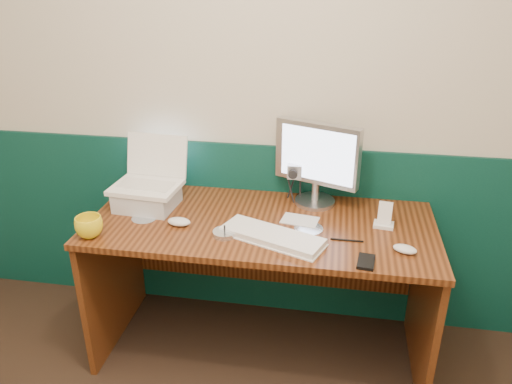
% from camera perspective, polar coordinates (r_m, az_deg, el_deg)
% --- Properties ---
extents(back_wall, '(3.50, 0.04, 2.50)m').
position_cam_1_polar(back_wall, '(2.50, -0.28, 10.92)').
color(back_wall, beige).
rests_on(back_wall, ground).
extents(wainscot, '(3.48, 0.02, 1.00)m').
position_cam_1_polar(wainscot, '(2.77, -0.29, -4.42)').
color(wainscot, '#07342F').
rests_on(wainscot, ground).
extents(desk, '(1.60, 0.70, 0.75)m').
position_cam_1_polar(desk, '(2.52, 0.59, -10.99)').
color(desk, '#3C1B0B').
rests_on(desk, ground).
extents(laptop_riser, '(0.29, 0.25, 0.10)m').
position_cam_1_polar(laptop_riser, '(2.50, -12.33, -0.68)').
color(laptop_riser, silver).
rests_on(laptop_riser, desk).
extents(laptop, '(0.33, 0.27, 0.26)m').
position_cam_1_polar(laptop, '(2.43, -12.70, 3.15)').
color(laptop, white).
rests_on(laptop, laptop_riser).
extents(monitor, '(0.44, 0.27, 0.42)m').
position_cam_1_polar(monitor, '(2.44, 6.97, 3.24)').
color(monitor, '#B2B1B6').
rests_on(monitor, desk).
extents(keyboard, '(0.48, 0.30, 0.03)m').
position_cam_1_polar(keyboard, '(2.17, 1.85, -5.15)').
color(keyboard, white).
rests_on(keyboard, desk).
extents(mouse_right, '(0.11, 0.09, 0.03)m').
position_cam_1_polar(mouse_right, '(2.17, 16.66, -6.27)').
color(mouse_right, silver).
rests_on(mouse_right, desk).
extents(mouse_left, '(0.11, 0.07, 0.04)m').
position_cam_1_polar(mouse_left, '(2.31, -8.80, -3.37)').
color(mouse_left, silver).
rests_on(mouse_left, desk).
extents(mug, '(0.16, 0.16, 0.09)m').
position_cam_1_polar(mug, '(2.30, -18.54, -3.78)').
color(mug, yellow).
rests_on(mug, desk).
extents(camcorder, '(0.10, 0.14, 0.20)m').
position_cam_1_polar(camcorder, '(2.51, 4.42, 1.21)').
color(camcorder, '#BBBBC0').
rests_on(camcorder, desk).
extents(cd_spindle, '(0.11, 0.11, 0.02)m').
position_cam_1_polar(cd_spindle, '(2.21, -3.60, -4.72)').
color(cd_spindle, silver).
rests_on(cd_spindle, desk).
extents(cd_loose_a, '(0.12, 0.12, 0.00)m').
position_cam_1_polar(cd_loose_a, '(2.41, -12.65, -2.93)').
color(cd_loose_a, '#B3BBC4').
rests_on(cd_loose_a, desk).
extents(cd_loose_b, '(0.13, 0.13, 0.00)m').
position_cam_1_polar(cd_loose_b, '(2.28, 6.04, -4.13)').
color(cd_loose_b, silver).
rests_on(cd_loose_b, desk).
extents(pen, '(0.14, 0.01, 0.01)m').
position_cam_1_polar(pen, '(2.20, 10.35, -5.43)').
color(pen, black).
rests_on(pen, desk).
extents(papers, '(0.18, 0.14, 0.00)m').
position_cam_1_polar(papers, '(2.34, 5.03, -3.23)').
color(papers, silver).
rests_on(papers, desk).
extents(dock, '(0.10, 0.08, 0.02)m').
position_cam_1_polar(dock, '(2.35, 14.37, -3.66)').
color(dock, white).
rests_on(dock, desk).
extents(music_player, '(0.06, 0.04, 0.11)m').
position_cam_1_polar(music_player, '(2.32, 14.53, -2.33)').
color(music_player, white).
rests_on(music_player, dock).
extents(pda, '(0.08, 0.12, 0.01)m').
position_cam_1_polar(pda, '(2.06, 12.46, -7.79)').
color(pda, black).
rests_on(pda, desk).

